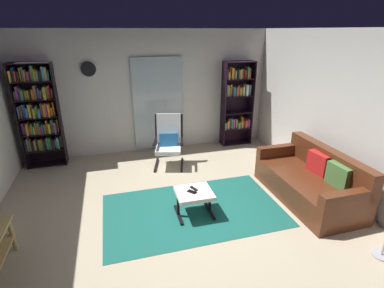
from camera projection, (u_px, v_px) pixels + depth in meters
name	position (u px, v px, depth m)	size (l,w,h in m)	color
ground_plane	(183.00, 222.00, 4.16)	(7.02, 7.02, 0.00)	tan
wall_back	(149.00, 93.00, 6.28)	(5.60, 0.06, 2.60)	silver
wall_right	(355.00, 120.00, 4.37)	(0.06, 6.00, 2.60)	silver
glass_door_panel	(159.00, 104.00, 6.36)	(1.10, 0.01, 2.00)	silver
area_rug	(193.00, 210.00, 4.44)	(2.66, 1.61, 0.01)	#195C52
bookshelf_near_tv	(39.00, 113.00, 5.56)	(0.73, 0.30, 2.03)	black
bookshelf_near_sofa	(237.00, 100.00, 6.70)	(0.70, 0.30, 1.93)	black
leather_sofa	(311.00, 182.00, 4.66)	(0.88, 1.83, 0.82)	#522714
lounge_armchair	(169.00, 139.00, 5.79)	(0.71, 0.77, 1.02)	black
ottoman	(194.00, 195.00, 4.23)	(0.53, 0.49, 0.38)	white
tv_remote	(194.00, 189.00, 4.27)	(0.04, 0.14, 0.02)	black
cell_phone	(192.00, 192.00, 4.19)	(0.07, 0.14, 0.01)	black
wall_clock	(88.00, 69.00, 5.71)	(0.29, 0.03, 0.29)	silver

